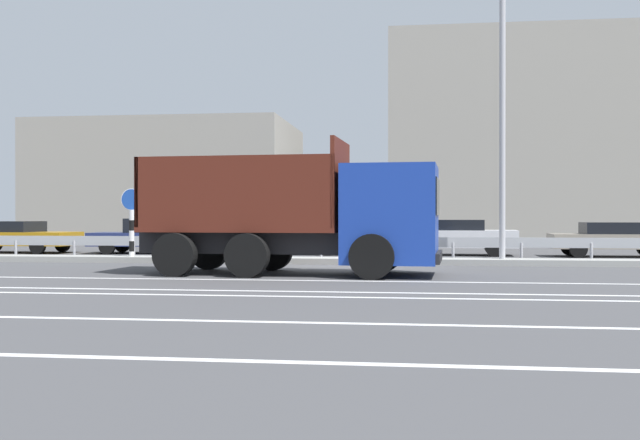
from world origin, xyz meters
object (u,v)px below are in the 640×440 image
object	(u,v)px
median_road_sign	(132,224)
parked_car_2	(150,236)
parked_car_1	(15,236)
dump_truck	(331,221)
street_lamp_1	(504,80)
parked_car_5	(612,239)
parked_car_4	(454,237)
parked_car_3	(293,236)

from	to	relation	value
median_road_sign	parked_car_2	bearing A→B (deg)	104.34
parked_car_1	parked_car_2	size ratio (longest dim) A/B	1.09
dump_truck	parked_car_2	world-z (taller)	dump_truck
dump_truck	street_lamp_1	bearing A→B (deg)	136.06
parked_car_1	parked_car_5	size ratio (longest dim) A/B	1.15
street_lamp_1	parked_car_2	bearing A→B (deg)	157.13
dump_truck	parked_car_4	xyz separation A→B (m)	(3.46, 9.86, -0.63)
dump_truck	parked_car_4	bearing A→B (deg)	163.81
parked_car_1	parked_car_4	size ratio (longest dim) A/B	1.06
parked_car_2	parked_car_1	bearing A→B (deg)	87.28
dump_truck	parked_car_2	xyz separation A→B (m)	(-8.19, 9.69, -0.64)
parked_car_5	parked_car_3	bearing A→B (deg)	-91.25
parked_car_4	street_lamp_1	bearing A→B (deg)	-164.88
dump_truck	median_road_sign	size ratio (longest dim) A/B	3.23
street_lamp_1	parked_car_4	bearing A→B (deg)	101.72
parked_car_4	parked_car_5	bearing A→B (deg)	-91.53
dump_truck	parked_car_4	distance (m)	10.47
street_lamp_1	parked_car_2	size ratio (longest dim) A/B	2.18
median_road_sign	parked_car_3	size ratio (longest dim) A/B	0.49
dump_truck	parked_car_3	distance (m)	10.04
street_lamp_1	parked_car_1	world-z (taller)	street_lamp_1
parked_car_4	dump_truck	bearing A→B (deg)	164.03
median_road_sign	parked_car_1	world-z (taller)	median_road_sign
parked_car_4	parked_car_1	bearing A→B (deg)	94.47
parked_car_2	dump_truck	bearing A→B (deg)	-144.16
parked_car_3	parked_car_4	size ratio (longest dim) A/B	1.00
parked_car_2	parked_car_5	world-z (taller)	parked_car_2
parked_car_2	parked_car_5	xyz separation A→B (m)	(17.14, -0.31, -0.04)
street_lamp_1	parked_car_3	distance (m)	10.17
median_road_sign	parked_car_3	bearing A→B (deg)	51.67
dump_truck	parked_car_5	distance (m)	12.98
median_road_sign	parked_car_2	size ratio (longest dim) A/B	0.51
dump_truck	parked_car_1	distance (m)	16.72
street_lamp_1	parked_car_3	size ratio (longest dim) A/B	2.11
street_lamp_1	parked_car_1	bearing A→B (deg)	164.04
street_lamp_1	parked_car_5	bearing A→B (deg)	49.66
dump_truck	parked_car_2	bearing A→B (deg)	-136.62
parked_car_2	parked_car_5	distance (m)	17.14
parked_car_1	parked_car_5	world-z (taller)	parked_car_1
parked_car_1	street_lamp_1	bearing A→B (deg)	76.94
dump_truck	parked_car_1	xyz separation A→B (m)	(-13.72, 9.53, -0.67)
street_lamp_1	parked_car_5	xyz separation A→B (m)	(4.33, 5.09, -4.82)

